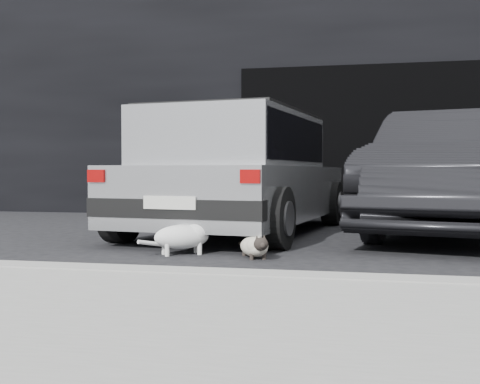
% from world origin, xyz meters
% --- Properties ---
extents(ground, '(80.00, 80.00, 0.00)m').
position_xyz_m(ground, '(0.00, 0.00, 0.00)').
color(ground, black).
rests_on(ground, ground).
extents(building_facade, '(34.00, 4.00, 5.00)m').
position_xyz_m(building_facade, '(1.00, 6.00, 2.50)').
color(building_facade, black).
rests_on(building_facade, ground).
extents(garage_opening, '(4.00, 0.10, 2.60)m').
position_xyz_m(garage_opening, '(1.00, 3.99, 1.30)').
color(garage_opening, black).
rests_on(garage_opening, ground).
extents(curb, '(18.00, 0.25, 0.12)m').
position_xyz_m(curb, '(1.00, -2.60, 0.06)').
color(curb, gray).
rests_on(curb, ground).
extents(sidewalk, '(18.00, 2.20, 0.11)m').
position_xyz_m(sidewalk, '(1.00, -3.80, 0.06)').
color(sidewalk, gray).
rests_on(sidewalk, ground).
extents(silver_hatchback, '(2.48, 4.37, 1.54)m').
position_xyz_m(silver_hatchback, '(-0.39, 0.94, 0.84)').
color(silver_hatchback, '#B5B7BA').
rests_on(silver_hatchback, ground).
extents(second_car, '(2.67, 5.00, 1.57)m').
position_xyz_m(second_car, '(2.29, 1.34, 0.78)').
color(second_car, black).
rests_on(second_car, ground).
extents(cat_siamese, '(0.42, 0.62, 0.24)m').
position_xyz_m(cat_siamese, '(0.22, -1.17, 0.11)').
color(cat_siamese, beige).
rests_on(cat_siamese, ground).
extents(cat_white, '(0.68, 0.53, 0.37)m').
position_xyz_m(cat_white, '(-0.47, -1.07, 0.18)').
color(cat_white, white).
rests_on(cat_white, ground).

